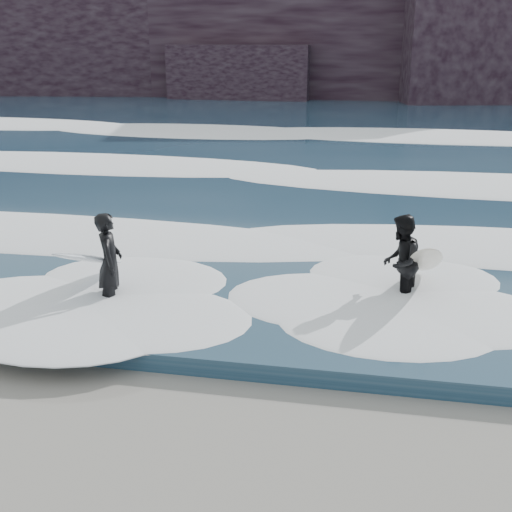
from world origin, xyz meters
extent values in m
cube|color=#203B50|center=(0.00, 29.00, 0.15)|extent=(90.00, 52.00, 0.30)
cube|color=black|center=(0.00, 46.00, 5.00)|extent=(70.00, 9.00, 10.00)
ellipsoid|color=white|center=(0.00, 9.00, 0.40)|extent=(60.00, 3.20, 0.20)
ellipsoid|color=white|center=(0.00, 16.00, 0.42)|extent=(60.00, 4.00, 0.24)
ellipsoid|color=white|center=(0.00, 25.00, 0.45)|extent=(60.00, 4.80, 0.30)
imported|color=black|center=(-2.52, 5.03, 0.90)|extent=(0.62, 0.76, 1.80)
ellipsoid|color=silver|center=(-2.92, 5.08, 0.93)|extent=(0.76, 2.21, 0.96)
imported|color=black|center=(2.47, 6.11, 0.86)|extent=(0.82, 0.96, 1.72)
ellipsoid|color=silver|center=(2.89, 6.11, 0.92)|extent=(0.57, 1.89, 1.13)
camera|label=1|loc=(1.94, -4.84, 4.66)|focal=45.00mm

